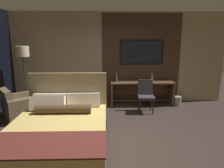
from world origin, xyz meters
name	(u,v)px	position (x,y,z in m)	size (l,w,h in m)	color
ground_plane	(112,140)	(0.00, 0.00, 0.00)	(16.00, 16.00, 0.00)	#332823
wall_back_tv_panel	(114,58)	(0.14, 2.59, 1.40)	(7.20, 0.09, 2.80)	tan
bed	(59,135)	(-0.93, -0.43, 0.36)	(1.64, 2.12, 1.29)	#33281E
desk	(142,88)	(0.98, 2.31, 0.50)	(1.91, 0.53, 0.72)	brown
tv	(141,52)	(0.98, 2.52, 1.59)	(1.33, 0.04, 0.75)	black
desk_chair	(146,93)	(0.98, 1.67, 0.53)	(0.46, 0.46, 0.89)	#38333D
armchair_by_window	(21,107)	(-2.31, 1.26, 0.28)	(1.11, 1.12, 0.81)	brown
floor_lamp	(23,57)	(-2.36, 1.83, 1.52)	(0.34, 0.34, 1.80)	#282623
vase_tall	(116,76)	(0.19, 2.30, 0.90)	(0.14, 0.14, 0.35)	#333338
vase_short	(152,77)	(1.28, 2.28, 0.87)	(0.10, 0.10, 0.30)	#846647
waste_bin	(177,101)	(2.06, 2.12, 0.14)	(0.22, 0.22, 0.28)	gray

